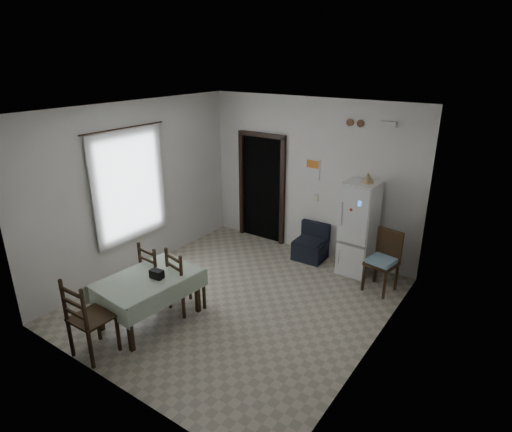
{
  "coord_description": "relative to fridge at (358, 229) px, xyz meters",
  "views": [
    {
      "loc": [
        3.5,
        -4.55,
        3.59
      ],
      "look_at": [
        0.0,
        0.5,
        1.25
      ],
      "focal_mm": 30.0,
      "sensor_mm": 36.0,
      "label": 1
    }
  ],
  "objects": [
    {
      "name": "tan_cone",
      "position": [
        0.07,
        0.02,
        0.9
      ],
      "size": [
        0.21,
        0.21,
        0.17
      ],
      "primitive_type": "cone",
      "rotation": [
        0.0,
        0.0,
        0.03
      ],
      "color": "tan",
      "rests_on": "fridge"
    },
    {
      "name": "ceiling",
      "position": [
        -1.12,
        -1.93,
        2.08
      ],
      "size": [
        4.2,
        4.5,
        0.02
      ],
      "primitive_type": null,
      "color": "white",
      "rests_on": "ground"
    },
    {
      "name": "dining_chair_near_head",
      "position": [
        -1.86,
        -3.95,
        -0.27
      ],
      "size": [
        0.48,
        0.48,
        1.1
      ],
      "primitive_type": null,
      "rotation": [
        0.0,
        0.0,
        3.15
      ],
      "color": "black",
      "rests_on": "ground"
    },
    {
      "name": "black_bag",
      "position": [
        -1.7,
        -2.99,
        -0.06
      ],
      "size": [
        0.19,
        0.13,
        0.12
      ],
      "primitive_type": "cube",
      "rotation": [
        0.0,
        0.0,
        0.09
      ],
      "color": "black",
      "rests_on": "dining_table"
    },
    {
      "name": "window_recess",
      "position": [
        -3.27,
        -2.13,
        0.73
      ],
      "size": [
        0.1,
        1.2,
        1.6
      ],
      "primitive_type": "cube",
      "color": "silver",
      "rests_on": "ground"
    },
    {
      "name": "calendar_image",
      "position": [
        -1.07,
        0.3,
        0.9
      ],
      "size": [
        0.24,
        0.01,
        0.14
      ],
      "primitive_type": "cube",
      "color": "orange",
      "rests_on": "ground"
    },
    {
      "name": "dining_chair_far_left",
      "position": [
        -2.13,
        -2.58,
        -0.32
      ],
      "size": [
        0.46,
        0.46,
        0.99
      ],
      "primitive_type": null,
      "rotation": [
        0.0,
        0.0,
        3.06
      ],
      "color": "black",
      "rests_on": "ground"
    },
    {
      "name": "wall_back",
      "position": [
        -1.12,
        0.32,
        0.63
      ],
      "size": [
        4.2,
        0.02,
        2.9
      ],
      "primitive_type": null,
      "color": "silver",
      "rests_on": "ground"
    },
    {
      "name": "wall_left",
      "position": [
        -3.22,
        -1.93,
        0.63
      ],
      "size": [
        0.02,
        4.5,
        2.9
      ],
      "primitive_type": null,
      "color": "silver",
      "rests_on": "ground"
    },
    {
      "name": "ground",
      "position": [
        -1.12,
        -1.93,
        -0.82
      ],
      "size": [
        4.5,
        4.5,
        0.0
      ],
      "primitive_type": "plane",
      "color": "#A59C87",
      "rests_on": "ground"
    },
    {
      "name": "doorway",
      "position": [
        -2.17,
        0.52,
        0.24
      ],
      "size": [
        1.06,
        0.52,
        2.22
      ],
      "color": "black",
      "rests_on": "ground"
    },
    {
      "name": "vent_right",
      "position": [
        -0.24,
        0.3,
        1.7
      ],
      "size": [
        0.12,
        0.03,
        0.12
      ],
      "primitive_type": "cylinder",
      "rotation": [
        1.57,
        0.0,
        0.0
      ],
      "color": "#543421",
      "rests_on": "ground"
    },
    {
      "name": "wall_right",
      "position": [
        0.98,
        -1.93,
        0.63
      ],
      "size": [
        0.02,
        4.5,
        2.9
      ],
      "primitive_type": null,
      "color": "silver",
      "rests_on": "ground"
    },
    {
      "name": "curtain",
      "position": [
        -3.16,
        -2.13,
        0.73
      ],
      "size": [
        0.02,
        1.45,
        1.85
      ],
      "primitive_type": "cube",
      "color": "silver",
      "rests_on": "ground"
    },
    {
      "name": "calendar",
      "position": [
        -1.07,
        0.31,
        0.8
      ],
      "size": [
        0.28,
        0.02,
        0.4
      ],
      "primitive_type": "cube",
      "color": "white",
      "rests_on": "ground"
    },
    {
      "name": "wall_front",
      "position": [
        -1.12,
        -4.18,
        0.63
      ],
      "size": [
        4.2,
        0.02,
        2.9
      ],
      "primitive_type": null,
      "color": "silver",
      "rests_on": "ground"
    },
    {
      "name": "dining_table",
      "position": [
        -1.82,
        -3.05,
        -0.47
      ],
      "size": [
        1.0,
        1.42,
        0.7
      ],
      "primitive_type": null,
      "rotation": [
        0.0,
        0.0,
        -0.09
      ],
      "color": "#A1B399",
      "rests_on": "ground"
    },
    {
      "name": "curtain_rod",
      "position": [
        -3.15,
        -2.13,
        1.68
      ],
      "size": [
        0.02,
        1.6,
        0.02
      ],
      "primitive_type": "cylinder",
      "rotation": [
        1.57,
        0.0,
        0.0
      ],
      "color": "black",
      "rests_on": "ground"
    },
    {
      "name": "vent_left",
      "position": [
        -0.42,
        0.3,
        1.7
      ],
      "size": [
        0.12,
        0.03,
        0.12
      ],
      "primitive_type": "cylinder",
      "rotation": [
        1.57,
        0.0,
        0.0
      ],
      "color": "#543421",
      "rests_on": "ground"
    },
    {
      "name": "dining_chair_far_right",
      "position": [
        -1.62,
        -2.53,
        -0.32
      ],
      "size": [
        0.51,
        0.51,
        1.0
      ],
      "primitive_type": null,
      "rotation": [
        0.0,
        0.0,
        2.93
      ],
      "color": "black",
      "rests_on": "ground"
    },
    {
      "name": "light_switch",
      "position": [
        -0.97,
        0.31,
        0.28
      ],
      "size": [
        0.08,
        0.02,
        0.12
      ],
      "primitive_type": "cube",
      "color": "beige",
      "rests_on": "ground"
    },
    {
      "name": "navy_seat",
      "position": [
        -0.89,
        -0.0,
        -0.48
      ],
      "size": [
        0.57,
        0.55,
        0.67
      ],
      "primitive_type": null,
      "rotation": [
        0.0,
        0.0,
        0.04
      ],
      "color": "black",
      "rests_on": "ground"
    },
    {
      "name": "emergency_light",
      "position": [
        0.23,
        0.28,
        1.73
      ],
      "size": [
        0.25,
        0.07,
        0.09
      ],
      "primitive_type": "cube",
      "color": "white",
      "rests_on": "ground"
    },
    {
      "name": "fridge",
      "position": [
        0.0,
        0.0,
        0.0
      ],
      "size": [
        0.54,
        0.54,
        1.63
      ],
      "primitive_type": null,
      "rotation": [
        0.0,
        0.0,
        -0.02
      ],
      "color": "white",
      "rests_on": "ground"
    },
    {
      "name": "corner_chair",
      "position": [
        0.57,
        -0.38,
        -0.31
      ],
      "size": [
        0.5,
        0.5,
        1.0
      ],
      "primitive_type": null,
      "rotation": [
        0.0,
        0.0,
        -0.17
      ],
      "color": "black",
      "rests_on": "ground"
    }
  ]
}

